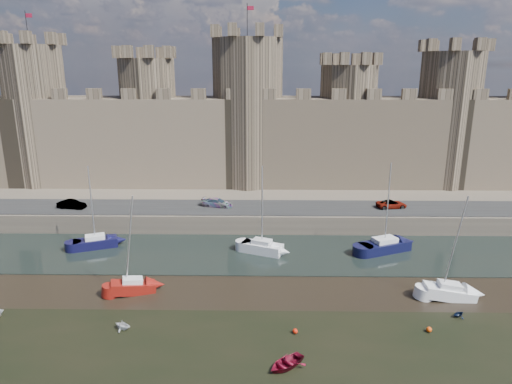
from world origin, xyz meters
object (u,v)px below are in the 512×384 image
at_px(car_1, 72,204).
at_px(sailboat_5, 449,291).
at_px(car_3, 392,204).
at_px(sailboat_3, 384,245).
at_px(sailboat_1, 95,242).
at_px(sailboat_2, 262,247).
at_px(sailboat_4, 133,286).
at_px(car_2, 217,203).

relative_size(car_1, sailboat_5, 0.38).
distance_m(car_3, sailboat_3, 10.10).
distance_m(sailboat_1, sailboat_2, 20.27).
height_order(car_1, sailboat_4, sailboat_4).
relative_size(car_2, sailboat_5, 0.41).
bearing_deg(sailboat_5, sailboat_3, 107.82).
xyz_separation_m(car_2, sailboat_4, (-6.33, -20.11, -2.37)).
xyz_separation_m(car_2, sailboat_5, (24.09, -20.75, -2.37)).
bearing_deg(sailboat_1, car_3, -8.67).
relative_size(car_1, sailboat_1, 0.38).
xyz_separation_m(car_3, sailboat_3, (-3.17, -9.32, -2.25)).
height_order(sailboat_2, sailboat_4, sailboat_2).
bearing_deg(sailboat_3, sailboat_4, 177.96).
xyz_separation_m(car_2, car_3, (23.99, -0.20, -0.04)).
xyz_separation_m(sailboat_1, sailboat_4, (7.67, -11.17, -0.07)).
bearing_deg(sailboat_5, sailboat_4, -179.66).
bearing_deg(car_1, sailboat_1, -133.49).
relative_size(sailboat_1, sailboat_2, 0.97).
height_order(car_3, sailboat_5, sailboat_5).
xyz_separation_m(sailboat_1, sailboat_3, (34.81, -0.59, 0.02)).
relative_size(sailboat_2, sailboat_5, 1.03).
xyz_separation_m(sailboat_1, sailboat_2, (20.23, -1.28, 0.03)).
xyz_separation_m(car_1, sailboat_3, (40.64, -8.34, -2.31)).
height_order(car_1, car_2, car_1).
bearing_deg(car_3, sailboat_5, 171.15).
bearing_deg(sailboat_3, sailboat_5, -97.06).
bearing_deg(sailboat_4, car_3, 14.92).
bearing_deg(sailboat_5, sailboat_1, 164.32).
distance_m(sailboat_4, sailboat_5, 30.43).
relative_size(car_2, sailboat_2, 0.40).
bearing_deg(sailboat_4, sailboat_5, -19.57).
relative_size(car_3, sailboat_5, 0.40).
height_order(car_1, sailboat_3, sailboat_3).
distance_m(car_1, sailboat_1, 9.98).
height_order(sailboat_4, sailboat_5, sailboat_5).
height_order(car_2, sailboat_2, sailboat_2).
relative_size(car_1, car_3, 0.93).
distance_m(sailboat_2, sailboat_3, 14.60).
distance_m(car_1, car_3, 43.82).
bearing_deg(car_2, sailboat_4, 174.64).
bearing_deg(sailboat_3, car_1, 145.05).
bearing_deg(car_1, sailboat_3, -91.98).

